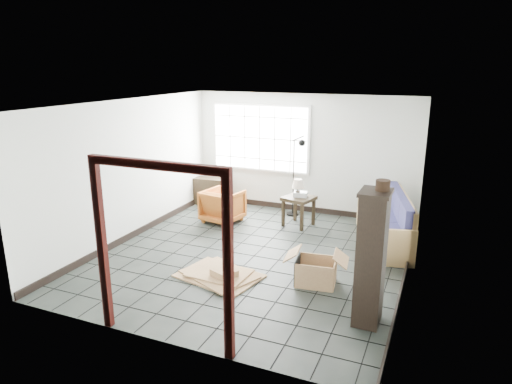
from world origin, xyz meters
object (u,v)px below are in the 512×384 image
at_px(tall_shelf, 371,258).
at_px(side_table, 299,202).
at_px(futon_sofa, 387,226).
at_px(armchair, 223,204).

bearing_deg(tall_shelf, side_table, 122.16).
height_order(futon_sofa, tall_shelf, tall_shelf).
bearing_deg(armchair, side_table, -155.82).
bearing_deg(futon_sofa, tall_shelf, -101.54).
relative_size(armchair, tall_shelf, 0.43).
height_order(futon_sofa, side_table, futon_sofa).
height_order(side_table, tall_shelf, tall_shelf).
bearing_deg(futon_sofa, armchair, 167.32).
relative_size(futon_sofa, armchair, 3.00).
xyz_separation_m(futon_sofa, armchair, (-3.32, -0.09, 0.04)).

